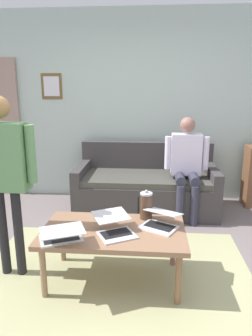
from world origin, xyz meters
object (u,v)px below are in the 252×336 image
Objects in this scene: couch at (146,187)px; person_standing at (4,165)px; laptop_right at (61,235)px; person_seated at (187,162)px; french_press at (146,205)px; laptop_left at (115,228)px; coffee_table at (114,235)px; laptop_center at (160,222)px.

person_standing is (1.16, 1.66, 0.70)m from couch.
laptop_right is 0.28× the size of person_standing.
person_seated reaches higher than couch.
laptop_right is 0.81m from french_press.
laptop_left is at bearing 82.76° from couch.
coffee_table is 1.67m from person_seated.
french_press is 1.31m from person_seated.
person_seated is (-1.67, -1.43, -0.28)m from person_standing.
coffee_table is 1.08m from person_standing.
person_seated is (-1.13, -1.70, 0.20)m from laptop_right.
laptop_center is (-0.39, -0.08, 0.09)m from coffee_table.
laptop_center is (-0.15, 1.61, 0.22)m from couch.
french_press is (-0.64, -0.49, 0.08)m from laptop_right.
laptop_center is 0.23m from french_press.
person_seated is at bearing -104.56° from laptop_center.
laptop_left is 0.29× the size of person_standing.
couch is 0.70m from person_seated.
person_seated is at bearing -117.22° from coffee_table.
couch is 1.79m from laptop_left.
couch is at bearing -24.00° from person_seated.
laptop_center is 0.83m from laptop_right.
couch is 1.63m from laptop_center.
couch reaches higher than laptop_right.
coffee_table is at bearing 81.81° from couch.
laptop_right is 1.60× the size of french_press.
coffee_table is at bearing 62.78° from person_seated.
couch is at bearing -97.24° from laptop_left.
person_standing is (0.93, -0.10, 0.48)m from laptop_left.
french_press is at bearing -142.90° from laptop_right.
person_standing is (0.91, -0.03, 0.58)m from coffee_table.
laptop_left reaches higher than laptop_right.
french_press is at bearing 90.95° from couch.
person_seated is (-0.48, -1.21, 0.13)m from french_press.
laptop_left reaches higher than coffee_table.
laptop_center is 1.44m from person_seated.
laptop_right is at bearing 56.34° from person_seated.
laptop_center is at bearing -157.57° from laptop_left.
french_press is at bearing -136.60° from coffee_table.
laptop_left is at bearing 105.35° from coffee_table.
laptop_left is (0.22, 1.76, 0.22)m from couch.
couch is 1.71m from coffee_table.
person_standing reaches higher than laptop_left.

